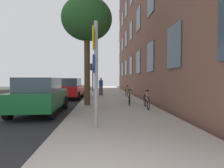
{
  "coord_description": "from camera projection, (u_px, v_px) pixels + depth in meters",
  "views": [
    {
      "loc": [
        0.31,
        -1.83,
        1.57
      ],
      "look_at": [
        1.14,
        11.2,
        1.2
      ],
      "focal_mm": 28.55,
      "sensor_mm": 36.0,
      "label": 1
    }
  ],
  "objects": [
    {
      "name": "tree_near",
      "position": [
        87.0,
        20.0,
        9.87
      ],
      "size": [
        2.79,
        2.79,
        5.96
      ],
      "color": "#4C3823",
      "rests_on": "sidewalk"
    },
    {
      "name": "car_1",
      "position": [
        69.0,
        88.0,
        14.11
      ],
      "size": [
        1.99,
        4.09,
        1.62
      ],
      "color": "red",
      "rests_on": "road_asphalt"
    },
    {
      "name": "pedestrian_0",
      "position": [
        101.0,
        85.0,
        15.79
      ],
      "size": [
        0.47,
        0.47,
        1.58
      ],
      "color": "#26262D",
      "rests_on": "sidewalk"
    },
    {
      "name": "traffic_light",
      "position": [
        92.0,
        72.0,
        21.13
      ],
      "size": [
        0.43,
        0.24,
        3.33
      ],
      "color": "black",
      "rests_on": "sidewalk"
    },
    {
      "name": "sign_post",
      "position": [
        95.0,
        67.0,
        5.31
      ],
      "size": [
        0.16,
        0.6,
        3.17
      ],
      "color": "gray",
      "rests_on": "sidewalk"
    },
    {
      "name": "road_asphalt",
      "position": [
        49.0,
        96.0,
        16.53
      ],
      "size": [
        7.0,
        38.0,
        0.01
      ],
      "primitive_type": "cube",
      "color": "#232326",
      "rests_on": "ground"
    },
    {
      "name": "bicycle_0",
      "position": [
        146.0,
        101.0,
        8.79
      ],
      "size": [
        0.42,
        1.71,
        0.92
      ],
      "color": "black",
      "rests_on": "sidewalk"
    },
    {
      "name": "sidewalk",
      "position": [
        109.0,
        95.0,
        16.88
      ],
      "size": [
        4.2,
        38.0,
        0.12
      ],
      "primitive_type": "cube",
      "color": "#9E9389",
      "rests_on": "ground"
    },
    {
      "name": "bicycle_2",
      "position": [
        127.0,
        93.0,
        14.26
      ],
      "size": [
        0.42,
        1.62,
        0.93
      ],
      "color": "black",
      "rests_on": "sidewalk"
    },
    {
      "name": "ground_plane",
      "position": [
        72.0,
        96.0,
        16.66
      ],
      "size": [
        41.8,
        41.8,
        0.0
      ],
      "primitive_type": "plane",
      "color": "#332D28"
    },
    {
      "name": "car_0",
      "position": [
        41.0,
        95.0,
        8.06
      ],
      "size": [
        1.95,
        4.05,
        1.62
      ],
      "color": "#19662D",
      "rests_on": "road_asphalt"
    },
    {
      "name": "bicycle_1",
      "position": [
        129.0,
        98.0,
        10.19
      ],
      "size": [
        0.5,
        1.65,
        0.89
      ],
      "color": "black",
      "rests_on": "sidewalk"
    }
  ]
}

